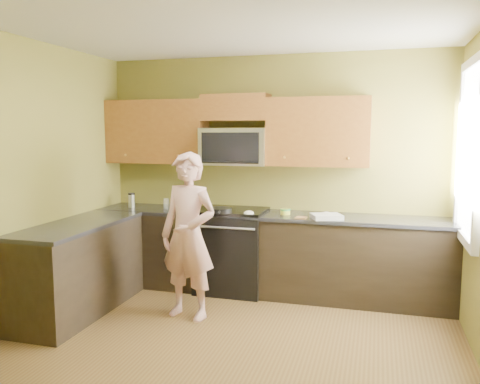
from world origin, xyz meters
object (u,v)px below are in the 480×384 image
(microwave, at_px, (235,165))
(butter_tub, at_px, (285,214))
(frying_pan, at_px, (221,213))
(woman, at_px, (188,236))
(stove, at_px, (232,250))
(travel_mug, at_px, (132,207))

(microwave, distance_m, butter_tub, 0.82)
(frying_pan, bearing_deg, microwave, 69.80)
(woman, distance_m, butter_tub, 1.19)
(stove, distance_m, travel_mug, 1.34)
(microwave, bearing_deg, frying_pan, -97.81)
(woman, bearing_deg, stove, 90.05)
(woman, relative_size, butter_tub, 14.58)
(woman, distance_m, frying_pan, 0.66)
(stove, distance_m, butter_tub, 0.76)
(stove, height_order, frying_pan, frying_pan)
(woman, relative_size, travel_mug, 9.48)
(microwave, xyz_separation_m, butter_tub, (0.62, -0.13, -0.53))
(stove, height_order, woman, woman)
(frying_pan, distance_m, travel_mug, 1.24)
(travel_mug, bearing_deg, stove, 0.22)
(microwave, bearing_deg, butter_tub, -12.17)
(woman, xyz_separation_m, frying_pan, (0.13, 0.64, 0.13))
(stove, xyz_separation_m, travel_mug, (-1.27, -0.00, 0.45))
(woman, relative_size, frying_pan, 3.83)
(frying_pan, relative_size, butter_tub, 3.80)
(butter_tub, relative_size, travel_mug, 0.65)
(woman, xyz_separation_m, travel_mug, (-1.09, 0.89, 0.10))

